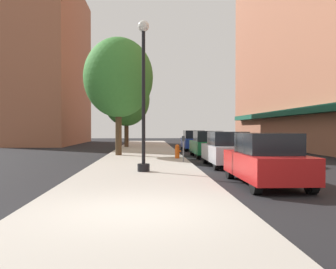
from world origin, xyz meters
name	(u,v)px	position (x,y,z in m)	size (l,w,h in m)	color
ground_plane	(202,155)	(4.00, 18.00, 0.00)	(90.00, 90.00, 0.00)	black
sidewalk_slab	(145,153)	(0.00, 19.00, 0.06)	(4.80, 50.00, 0.12)	#A8A399
building_far_background	(53,66)	(-11.01, 37.00, 9.29)	(6.80, 18.00, 18.63)	#9E6047
lamppost	(143,93)	(0.10, 6.98, 3.20)	(0.48, 0.48, 5.90)	black
fire_hydrant	(177,151)	(1.91, 13.36, 0.52)	(0.33, 0.26, 0.79)	#E05614
parking_meter_near	(183,145)	(2.05, 11.13, 0.95)	(0.14, 0.09, 1.31)	slate
tree_near	(126,99)	(-1.80, 27.13, 4.53)	(4.33, 4.33, 6.92)	#422D1E
tree_mid	(118,78)	(-1.63, 16.09, 5.04)	(4.39, 4.39, 7.46)	#4C3823
car_red	(266,160)	(4.00, 3.96, 0.81)	(1.80, 4.30, 1.66)	black
car_silver	(227,150)	(4.00, 9.83, 0.81)	(1.80, 4.30, 1.66)	black
car_green	(207,144)	(4.00, 15.72, 0.81)	(1.80, 4.30, 1.66)	black
car_blue	(194,141)	(4.00, 22.94, 0.81)	(1.80, 4.30, 1.66)	black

